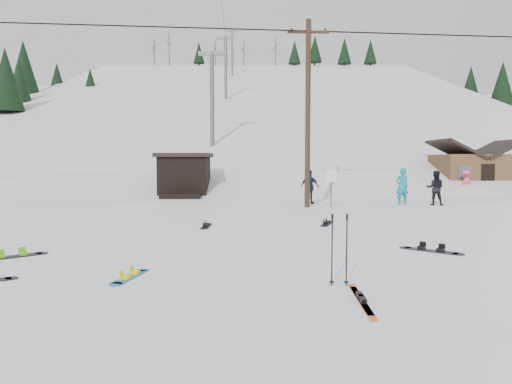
{
  "coord_description": "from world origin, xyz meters",
  "views": [
    {
      "loc": [
        -0.7,
        -8.19,
        2.3
      ],
      "look_at": [
        -0.59,
        4.64,
        1.4
      ],
      "focal_mm": 32.0,
      "sensor_mm": 36.0,
      "label": 1
    }
  ],
  "objects_px": {
    "cabin": "(473,172)",
    "hero_skis": "(361,299)",
    "hero_snowboard": "(130,276)",
    "utility_pole": "(308,111)"
  },
  "relations": [
    {
      "from": "cabin",
      "to": "hero_skis",
      "type": "bearing_deg",
      "value": -119.2
    },
    {
      "from": "hero_snowboard",
      "to": "hero_skis",
      "type": "height_order",
      "value": "hero_skis"
    },
    {
      "from": "utility_pole",
      "to": "hero_skis",
      "type": "relative_size",
      "value": 4.75
    },
    {
      "from": "utility_pole",
      "to": "hero_snowboard",
      "type": "distance_m",
      "value": 15.05
    },
    {
      "from": "utility_pole",
      "to": "hero_skis",
      "type": "distance_m",
      "value": 15.64
    },
    {
      "from": "utility_pole",
      "to": "cabin",
      "type": "bearing_deg",
      "value": 37.56
    },
    {
      "from": "cabin",
      "to": "hero_snowboard",
      "type": "bearing_deg",
      "value": -127.76
    },
    {
      "from": "hero_snowboard",
      "to": "hero_skis",
      "type": "distance_m",
      "value": 4.46
    },
    {
      "from": "cabin",
      "to": "hero_skis",
      "type": "xyz_separation_m",
      "value": [
        -13.92,
        -24.91,
        -1.45
      ]
    },
    {
      "from": "hero_snowboard",
      "to": "hero_skis",
      "type": "xyz_separation_m",
      "value": [
        4.18,
        -1.54,
        0.0
      ]
    }
  ]
}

